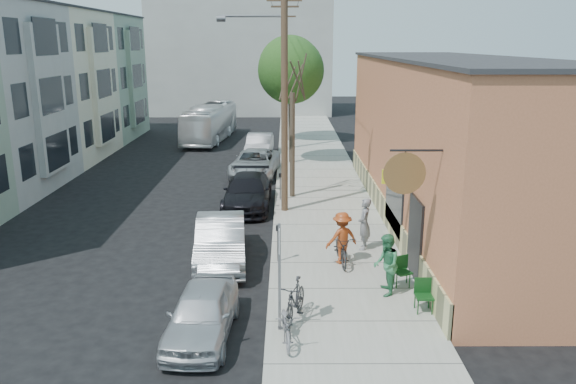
{
  "coord_description": "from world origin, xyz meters",
  "views": [
    {
      "loc": [
        2.52,
        -17.19,
        7.15
      ],
      "look_at": [
        2.59,
        3.94,
        1.5
      ],
      "focal_mm": 35.0,
      "sensor_mm": 36.0,
      "label": 1
    }
  ],
  "objects_px": {
    "parking_meter_far": "(280,182)",
    "cyclist": "(342,238)",
    "tree_leafy_mid": "(291,71)",
    "patron_green": "(386,265)",
    "patio_chair_b": "(402,272)",
    "car_2": "(248,192)",
    "patron_grey": "(364,224)",
    "utility_pole_near": "(283,86)",
    "car_3": "(255,163)",
    "patio_chair_a": "(424,296)",
    "tree_bare": "(292,145)",
    "bus": "(210,123)",
    "tree_leafy_far": "(290,68)",
    "parking_meter_near": "(278,237)",
    "parked_bike_b": "(286,325)",
    "car_0": "(202,313)",
    "car_1": "(221,241)",
    "car_4": "(259,146)",
    "sign_post": "(279,267)",
    "parked_bike_a": "(295,301)"
  },
  "relations": [
    {
      "from": "tree_leafy_mid",
      "to": "patio_chair_a",
      "type": "height_order",
      "value": "tree_leafy_mid"
    },
    {
      "from": "utility_pole_near",
      "to": "bus",
      "type": "xyz_separation_m",
      "value": [
        -5.55,
        18.66,
        -4.07
      ]
    },
    {
      "from": "utility_pole_near",
      "to": "cyclist",
      "type": "relative_size",
      "value": 5.8
    },
    {
      "from": "sign_post",
      "to": "parking_meter_far",
      "type": "relative_size",
      "value": 2.26
    },
    {
      "from": "patio_chair_a",
      "to": "bus",
      "type": "distance_m",
      "value": 29.62
    },
    {
      "from": "patron_grey",
      "to": "car_1",
      "type": "height_order",
      "value": "patron_grey"
    },
    {
      "from": "utility_pole_near",
      "to": "car_1",
      "type": "xyz_separation_m",
      "value": [
        -2.06,
        -5.53,
        -4.65
      ]
    },
    {
      "from": "parking_meter_far",
      "to": "cyclist",
      "type": "distance_m",
      "value": 7.91
    },
    {
      "from": "car_2",
      "to": "car_0",
      "type": "bearing_deg",
      "value": -90.76
    },
    {
      "from": "parked_bike_b",
      "to": "car_3",
      "type": "distance_m",
      "value": 18.16
    },
    {
      "from": "tree_leafy_mid",
      "to": "patron_green",
      "type": "xyz_separation_m",
      "value": [
        2.55,
        -18.34,
        -4.5
      ]
    },
    {
      "from": "parking_meter_far",
      "to": "car_4",
      "type": "xyz_separation_m",
      "value": [
        -1.45,
        10.7,
        -0.25
      ]
    },
    {
      "from": "car_0",
      "to": "tree_bare",
      "type": "bearing_deg",
      "value": 82.5
    },
    {
      "from": "tree_bare",
      "to": "car_4",
      "type": "bearing_deg",
      "value": 101.26
    },
    {
      "from": "cyclist",
      "to": "tree_bare",
      "type": "bearing_deg",
      "value": -102.9
    },
    {
      "from": "patron_grey",
      "to": "bus",
      "type": "bearing_deg",
      "value": -148.8
    },
    {
      "from": "sign_post",
      "to": "car_3",
      "type": "bearing_deg",
      "value": 95.07
    },
    {
      "from": "tree_leafy_mid",
      "to": "car_3",
      "type": "distance_m",
      "value": 5.99
    },
    {
      "from": "patron_grey",
      "to": "patio_chair_b",
      "type": "bearing_deg",
      "value": 24.56
    },
    {
      "from": "parking_meter_near",
      "to": "car_2",
      "type": "relative_size",
      "value": 0.25
    },
    {
      "from": "patron_green",
      "to": "tree_leafy_far",
      "type": "bearing_deg",
      "value": -170.04
    },
    {
      "from": "tree_bare",
      "to": "car_3",
      "type": "relative_size",
      "value": 0.94
    },
    {
      "from": "cyclist",
      "to": "car_2",
      "type": "bearing_deg",
      "value": -86.19
    },
    {
      "from": "tree_leafy_mid",
      "to": "bus",
      "type": "relative_size",
      "value": 0.76
    },
    {
      "from": "car_0",
      "to": "car_1",
      "type": "xyz_separation_m",
      "value": [
        -0.09,
        4.94,
        0.11
      ]
    },
    {
      "from": "car_1",
      "to": "car_2",
      "type": "xyz_separation_m",
      "value": [
        0.47,
        6.43,
        -0.04
      ]
    },
    {
      "from": "bus",
      "to": "tree_bare",
      "type": "bearing_deg",
      "value": -64.57
    },
    {
      "from": "parked_bike_a",
      "to": "car_4",
      "type": "height_order",
      "value": "car_4"
    },
    {
      "from": "sign_post",
      "to": "car_2",
      "type": "height_order",
      "value": "sign_post"
    },
    {
      "from": "parked_bike_b",
      "to": "patio_chair_a",
      "type": "bearing_deg",
      "value": 17.9
    },
    {
      "from": "patio_chair_b",
      "to": "tree_leafy_mid",
      "type": "bearing_deg",
      "value": 75.24
    },
    {
      "from": "car_2",
      "to": "patio_chair_a",
      "type": "bearing_deg",
      "value": -61.25
    },
    {
      "from": "tree_leafy_mid",
      "to": "tree_leafy_far",
      "type": "bearing_deg",
      "value": 90.0
    },
    {
      "from": "patio_chair_a",
      "to": "patron_grey",
      "type": "bearing_deg",
      "value": 101.6
    },
    {
      "from": "patio_chair_b",
      "to": "cyclist",
      "type": "height_order",
      "value": "cyclist"
    },
    {
      "from": "patron_grey",
      "to": "utility_pole_near",
      "type": "bearing_deg",
      "value": -137.4
    },
    {
      "from": "patio_chair_b",
      "to": "tree_leafy_far",
      "type": "bearing_deg",
      "value": 72.19
    },
    {
      "from": "utility_pole_near",
      "to": "car_4",
      "type": "relative_size",
      "value": 2.24
    },
    {
      "from": "parking_meter_far",
      "to": "car_2",
      "type": "distance_m",
      "value": 1.65
    },
    {
      "from": "patio_chair_b",
      "to": "car_2",
      "type": "distance_m",
      "value": 10.09
    },
    {
      "from": "patio_chair_b",
      "to": "parked_bike_b",
      "type": "relative_size",
      "value": 0.53
    },
    {
      "from": "patron_green",
      "to": "parked_bike_b",
      "type": "bearing_deg",
      "value": -42.48
    },
    {
      "from": "bus",
      "to": "parked_bike_b",
      "type": "bearing_deg",
      "value": -73.76
    },
    {
      "from": "car_4",
      "to": "patron_green",
      "type": "bearing_deg",
      "value": -75.22
    },
    {
      "from": "parked_bike_a",
      "to": "car_0",
      "type": "distance_m",
      "value": 2.39
    },
    {
      "from": "parking_meter_near",
      "to": "bus",
      "type": "xyz_separation_m",
      "value": [
        -5.41,
        24.5,
        0.36
      ]
    },
    {
      "from": "patio_chair_a",
      "to": "parked_bike_a",
      "type": "distance_m",
      "value": 3.49
    },
    {
      "from": "patron_green",
      "to": "car_0",
      "type": "xyz_separation_m",
      "value": [
        -4.93,
        -2.13,
        -0.4
      ]
    },
    {
      "from": "parking_meter_near",
      "to": "parking_meter_far",
      "type": "distance_m",
      "value": 7.5
    },
    {
      "from": "cyclist",
      "to": "car_3",
      "type": "xyz_separation_m",
      "value": [
        -3.52,
        13.05,
        -0.3
      ]
    }
  ]
}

